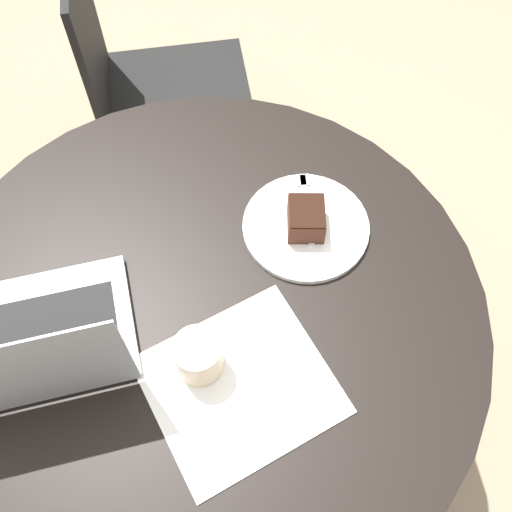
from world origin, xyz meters
TOP-DOWN VIEW (x-y plane):
  - ground_plane at (0.00, 0.00)m, footprint 12.00×12.00m
  - dining_table at (0.00, 0.00)m, footprint 1.06×1.06m
  - chair at (-0.16, -0.80)m, footprint 0.52×0.52m
  - paper_document at (-0.00, 0.16)m, footprint 0.32×0.29m
  - plate at (-0.25, -0.07)m, footprint 0.25×0.25m
  - cake_slice at (-0.25, -0.07)m, footprint 0.10×0.11m
  - fork at (-0.28, -0.12)m, footprint 0.08×0.17m
  - coffee_glass at (0.05, 0.10)m, footprint 0.08×0.08m
  - laptop at (0.28, -0.04)m, footprint 0.36×0.31m

SIDE VIEW (x-z plane):
  - ground_plane at x=0.00m, z-range 0.00..0.00m
  - chair at x=-0.16m, z-range 0.01..0.91m
  - dining_table at x=0.00m, z-range 0.21..0.93m
  - paper_document at x=0.00m, z-range 0.71..0.72m
  - plate at x=-0.25m, z-range 0.71..0.73m
  - fork at x=-0.28m, z-range 0.73..0.73m
  - cake_slice at x=-0.25m, z-range 0.72..0.78m
  - coffee_glass at x=0.05m, z-range 0.71..0.80m
  - laptop at x=0.28m, z-range 0.63..0.89m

